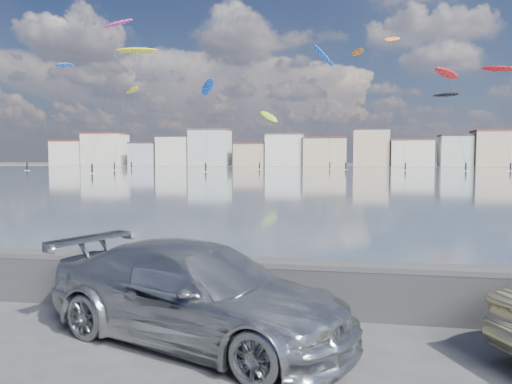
# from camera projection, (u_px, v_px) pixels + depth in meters

# --- Properties ---
(ground) EXTENTS (700.00, 700.00, 0.00)m
(ground) POSITION_uv_depth(u_px,v_px,m) (133.00, 367.00, 6.94)
(ground) COLOR #333335
(ground) RESTS_ON ground
(bay_water) EXTENTS (500.00, 177.00, 0.00)m
(bay_water) POSITION_uv_depth(u_px,v_px,m) (333.00, 174.00, 96.69)
(bay_water) COLOR #475367
(bay_water) RESTS_ON ground
(far_shore_strip) EXTENTS (500.00, 60.00, 0.00)m
(far_shore_strip) POSITION_uv_depth(u_px,v_px,m) (342.00, 166.00, 203.12)
(far_shore_strip) COLOR #4C473D
(far_shore_strip) RESTS_ON ground
(seawall) EXTENTS (400.00, 0.36, 1.08)m
(seawall) POSITION_uv_depth(u_px,v_px,m) (192.00, 280.00, 9.55)
(seawall) COLOR #28282B
(seawall) RESTS_ON ground
(far_buildings) EXTENTS (240.79, 13.26, 14.60)m
(far_buildings) POSITION_uv_depth(u_px,v_px,m) (345.00, 150.00, 188.75)
(far_buildings) COLOR silver
(far_buildings) RESTS_ON ground
(car_silver) EXTENTS (5.72, 3.91, 1.54)m
(car_silver) POSITION_uv_depth(u_px,v_px,m) (197.00, 293.00, 7.94)
(car_silver) COLOR #A2A6A9
(car_silver) RESTS_ON ground
(kitesurfer_0) EXTENTS (11.13, 9.10, 31.15)m
(kitesurfer_0) POSITION_uv_depth(u_px,v_px,m) (136.00, 51.00, 126.68)
(kitesurfer_0) COLOR yellow
(kitesurfer_0) RESTS_ON ground
(kitesurfer_2) EXTENTS (4.69, 17.69, 29.21)m
(kitesurfer_2) POSITION_uv_depth(u_px,v_px,m) (64.00, 67.00, 132.76)
(kitesurfer_2) COLOR blue
(kitesurfer_2) RESTS_ON ground
(kitesurfer_3) EXTENTS (9.29, 19.24, 28.57)m
(kitesurfer_3) POSITION_uv_depth(u_px,v_px,m) (447.00, 74.00, 138.52)
(kitesurfer_3) COLOR red
(kitesurfer_3) RESTS_ON ground
(kitesurfer_6) EXTENTS (8.79, 12.65, 26.70)m
(kitesurfer_6) POSITION_uv_depth(u_px,v_px,m) (499.00, 70.00, 125.23)
(kitesurfer_6) COLOR red
(kitesurfer_6) RESTS_ON ground
(kitesurfer_7) EXTENTS (7.54, 16.30, 17.94)m
(kitesurfer_7) POSITION_uv_depth(u_px,v_px,m) (269.00, 117.00, 146.48)
(kitesurfer_7) COLOR #8CD826
(kitesurfer_7) RESTS_ON ground
(kitesurfer_8) EXTENTS (6.44, 15.73, 36.18)m
(kitesurfer_8) POSITION_uv_depth(u_px,v_px,m) (393.00, 42.00, 131.22)
(kitesurfer_8) COLOR orange
(kitesurfer_8) RESTS_ON ground
(kitesurfer_9) EXTENTS (5.85, 12.37, 22.14)m
(kitesurfer_9) POSITION_uv_depth(u_px,v_px,m) (208.00, 89.00, 118.06)
(kitesurfer_9) COLOR blue
(kitesurfer_9) RESTS_ON ground
(kitesurfer_10) EXTENTS (7.73, 12.61, 36.73)m
(kitesurfer_10) POSITION_uv_depth(u_px,v_px,m) (323.00, 57.00, 147.25)
(kitesurfer_10) COLOR blue
(kitesurfer_10) RESTS_ON ground
(kitesurfer_12) EXTENTS (8.26, 12.32, 32.37)m
(kitesurfer_12) POSITION_uv_depth(u_px,v_px,m) (118.00, 26.00, 104.57)
(kitesurfer_12) COLOR #E5338C
(kitesurfer_12) RESTS_ON ground
(kitesurfer_14) EXTENTS (7.33, 18.23, 19.97)m
(kitesurfer_14) POSITION_uv_depth(u_px,v_px,m) (446.00, 95.00, 125.40)
(kitesurfer_14) COLOR black
(kitesurfer_14) RESTS_ON ground
(kitesurfer_15) EXTENTS (7.73, 12.30, 25.40)m
(kitesurfer_15) POSITION_uv_depth(u_px,v_px,m) (132.00, 92.00, 158.55)
(kitesurfer_15) COLOR yellow
(kitesurfer_15) RESTS_ON ground
(kitesurfer_17) EXTENTS (5.87, 13.21, 32.93)m
(kitesurfer_17) POSITION_uv_depth(u_px,v_px,m) (357.00, 55.00, 136.87)
(kitesurfer_17) COLOR orange
(kitesurfer_17) RESTS_ON ground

